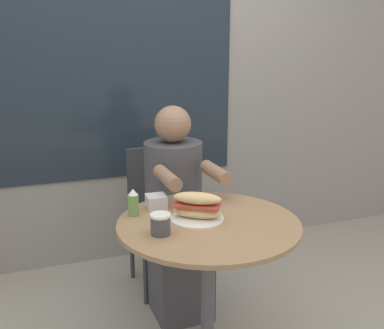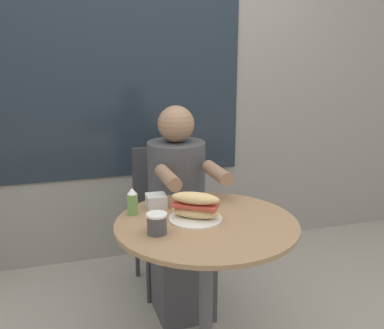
{
  "view_description": "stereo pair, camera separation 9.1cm",
  "coord_description": "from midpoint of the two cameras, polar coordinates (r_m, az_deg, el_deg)",
  "views": [
    {
      "loc": [
        -0.67,
        -1.66,
        1.5
      ],
      "look_at": [
        0.0,
        0.21,
        0.96
      ],
      "focal_mm": 42.0,
      "sensor_mm": 36.0,
      "label": 1
    },
    {
      "loc": [
        -0.59,
        -1.69,
        1.5
      ],
      "look_at": [
        0.0,
        0.21,
        0.96
      ],
      "focal_mm": 42.0,
      "sensor_mm": 36.0,
      "label": 2
    }
  ],
  "objects": [
    {
      "name": "storefront_wall",
      "position": [
        3.1,
        -8.34,
        13.19
      ],
      "size": [
        8.0,
        0.09,
        2.8
      ],
      "color": "gray",
      "rests_on": "ground_plane"
    },
    {
      "name": "drink_cup",
      "position": [
        1.81,
        -5.47,
        -7.55
      ],
      "size": [
        0.08,
        0.08,
        0.09
      ],
      "color": "#424247",
      "rests_on": "cafe_table"
    },
    {
      "name": "napkin_box",
      "position": [
        2.1,
        -5.8,
        -4.69
      ],
      "size": [
        0.09,
        0.09,
        0.06
      ],
      "rotation": [
        0.0,
        0.0,
        -0.04
      ],
      "color": "silver",
      "rests_on": "cafe_table"
    },
    {
      "name": "cafe_table",
      "position": [
        2.02,
        0.76,
        -12.47
      ],
      "size": [
        0.79,
        0.79,
        0.76
      ],
      "color": "#997551",
      "rests_on": "ground_plane"
    },
    {
      "name": "seated_diner",
      "position": [
        2.54,
        -3.11,
        -7.57
      ],
      "size": [
        0.33,
        0.58,
        1.18
      ],
      "rotation": [
        0.0,
        0.0,
        3.16
      ],
      "color": "#424247",
      "rests_on": "ground_plane"
    },
    {
      "name": "diner_chair",
      "position": [
        2.85,
        -5.18,
        -4.96
      ],
      "size": [
        0.39,
        0.39,
        0.87
      ],
      "rotation": [
        0.0,
        0.0,
        3.16
      ],
      "color": "#333338",
      "rests_on": "ground_plane"
    },
    {
      "name": "sandwich_on_plate",
      "position": [
        1.94,
        -0.68,
        -5.51
      ],
      "size": [
        0.23,
        0.23,
        0.12
      ],
      "rotation": [
        0.0,
        0.0,
        -0.58
      ],
      "color": "white",
      "rests_on": "cafe_table"
    },
    {
      "name": "condiment_bottle",
      "position": [
        2.01,
        -8.76,
        -4.81
      ],
      "size": [
        0.05,
        0.05,
        0.12
      ],
      "color": "#66934C",
      "rests_on": "cafe_table"
    }
  ]
}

